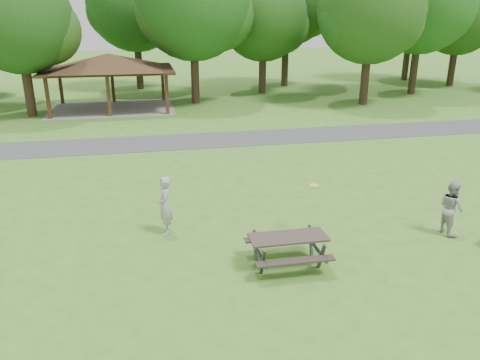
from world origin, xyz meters
name	(u,v)px	position (x,y,z in m)	size (l,w,h in m)	color
ground	(233,286)	(0.00, 0.00, 0.00)	(160.00, 160.00, 0.00)	#3F7621
asphalt_path	(182,141)	(0.00, 14.00, 0.01)	(120.00, 3.20, 0.02)	#404042
pavilion	(108,64)	(-4.00, 24.00, 3.06)	(8.60, 7.01, 3.76)	#361F13
tree_row_d	(20,23)	(-8.92, 22.53, 5.77)	(6.93, 6.60, 9.27)	#2F2014
tree_row_e	(194,6)	(2.10, 25.03, 6.78)	(8.40, 8.00, 11.02)	#312016
tree_row_f	(264,20)	(8.09, 28.53, 5.84)	(7.35, 7.00, 9.55)	#322216
tree_row_g	(372,13)	(14.09, 22.03, 6.33)	(7.77, 7.40, 10.25)	black
tree_row_h	(423,4)	(20.10, 25.53, 7.03)	(8.61, 8.20, 11.37)	black
tree_row_i	(460,18)	(26.08, 29.03, 5.91)	(7.14, 6.80, 9.52)	black
tree_deep_b	(136,6)	(-1.90, 33.03, 6.89)	(8.40, 8.00, 11.13)	black
tree_deep_c	(288,0)	(11.10, 32.03, 7.44)	(8.82, 8.40, 11.90)	#332416
tree_deep_d	(413,5)	(24.10, 33.53, 7.03)	(8.40, 8.00, 11.27)	black
picnic_table_middle	(288,243)	(1.60, 0.70, 0.65)	(2.05, 1.67, 0.88)	#332A25
frisbee_in_flight	(314,185)	(2.91, 2.42, 1.55)	(0.31, 0.31, 0.02)	yellow
frisbee_thrower	(165,206)	(-1.44, 3.33, 0.90)	(0.66, 0.43, 1.80)	#A5A5A8
frisbee_catcher	(451,208)	(6.97, 1.57, 0.83)	(0.81, 0.63, 1.66)	#A4A4A6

